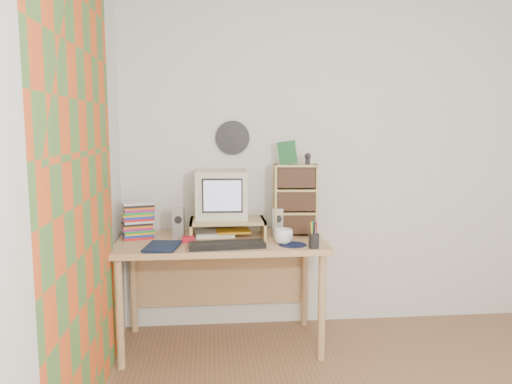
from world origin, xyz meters
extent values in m
plane|color=white|center=(0.00, 1.75, 1.25)|extent=(3.50, 0.00, 3.50)
plane|color=white|center=(-1.75, 0.00, 1.25)|extent=(0.00, 3.50, 3.50)
plane|color=#E2551F|center=(-1.71, 0.48, 1.15)|extent=(0.00, 2.20, 2.20)
cylinder|color=black|center=(-0.93, 1.73, 1.43)|extent=(0.25, 0.02, 0.25)
cube|color=tan|center=(-1.03, 1.38, 0.73)|extent=(1.40, 0.70, 0.04)
cube|color=tan|center=(-1.03, 1.71, 0.38)|extent=(1.33, 0.02, 0.41)
cylinder|color=tan|center=(-1.67, 1.09, 0.35)|extent=(0.05, 0.05, 0.71)
cylinder|color=tan|center=(-0.39, 1.09, 0.35)|extent=(0.05, 0.05, 0.71)
cylinder|color=tan|center=(-1.67, 1.67, 0.35)|extent=(0.05, 0.05, 0.71)
cylinder|color=tan|center=(-0.39, 1.67, 0.35)|extent=(0.05, 0.05, 0.71)
cube|color=tan|center=(-1.23, 1.48, 0.81)|extent=(0.02, 0.30, 0.12)
cube|color=tan|center=(-0.73, 1.48, 0.81)|extent=(0.02, 0.30, 0.12)
cube|color=tan|center=(-0.98, 1.48, 0.86)|extent=(0.52, 0.30, 0.02)
cube|color=beige|center=(-1.02, 1.53, 1.04)|extent=(0.37, 0.37, 0.34)
cube|color=#A3A2A6|center=(-1.32, 1.46, 0.85)|extent=(0.08, 0.08, 0.21)
cube|color=#A3A2A6|center=(-0.63, 1.45, 0.85)|extent=(0.08, 0.08, 0.20)
cube|color=black|center=(-1.00, 1.15, 0.77)|extent=(0.49, 0.20, 0.03)
cube|color=tan|center=(-0.50, 1.48, 1.00)|extent=(0.31, 0.18, 0.50)
imported|color=white|center=(-0.63, 1.21, 0.80)|extent=(0.13, 0.13, 0.10)
imported|color=#0E1934|center=(-1.50, 1.18, 0.77)|extent=(0.27, 0.22, 0.05)
cylinder|color=black|center=(-0.57, 1.17, 0.75)|extent=(0.18, 0.18, 0.00)
cube|color=red|center=(-1.25, 1.31, 0.77)|extent=(0.08, 0.05, 0.04)
cube|color=#1A5B2C|center=(-0.56, 1.50, 1.33)|extent=(0.13, 0.05, 0.16)
camera|label=1|loc=(-1.10, -1.95, 1.51)|focal=35.00mm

